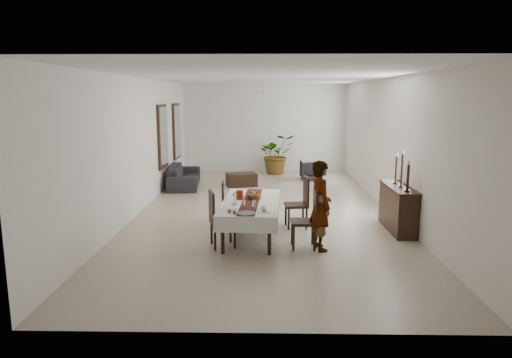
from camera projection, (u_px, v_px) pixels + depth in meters
name	position (u px, v px, depth m)	size (l,w,h in m)	color
floor	(264.00, 209.00, 11.29)	(6.00, 12.00, 0.00)	#B9AB93
ceiling	(265.00, 77.00, 10.72)	(6.00, 12.00, 0.02)	white
wall_back	(265.00, 128.00, 16.90)	(6.00, 0.02, 3.20)	white
wall_front	(263.00, 201.00, 5.10)	(6.00, 0.02, 3.20)	white
wall_left	(141.00, 145.00, 11.06)	(0.02, 12.00, 3.20)	white
wall_right	(389.00, 145.00, 10.94)	(0.02, 12.00, 3.20)	white
dining_table_top	(251.00, 203.00, 9.01)	(0.94, 2.25, 0.05)	black
table_leg_fl	(223.00, 236.00, 8.05)	(0.07, 0.07, 0.66)	black
table_leg_fr	(269.00, 237.00, 7.99)	(0.07, 0.07, 0.66)	black
table_leg_bl	(236.00, 207.00, 10.15)	(0.07, 0.07, 0.66)	black
table_leg_br	(273.00, 208.00, 10.09)	(0.07, 0.07, 0.66)	black
tablecloth_top	(251.00, 202.00, 9.00)	(1.11, 2.42, 0.01)	white
tablecloth_drape_left	(223.00, 208.00, 9.07)	(0.01, 2.42, 0.28)	white
tablecloth_drape_right	(278.00, 209.00, 8.99)	(0.01, 2.42, 0.28)	silver
tablecloth_drape_near	(245.00, 225.00, 7.84)	(1.11, 0.01, 0.28)	white
tablecloth_drape_far	(255.00, 195.00, 10.21)	(1.11, 0.01, 0.28)	white
table_runner	(251.00, 201.00, 9.00)	(0.33, 2.35, 0.00)	#5B251A
red_pitcher	(240.00, 195.00, 9.14)	(0.14, 0.14, 0.19)	maroon
pitcher_handle	(236.00, 195.00, 9.15)	(0.11, 0.11, 0.02)	maroon
wine_glass_near	(254.00, 205.00, 8.38)	(0.07, 0.07, 0.16)	white
wine_glass_mid	(243.00, 203.00, 8.49)	(0.07, 0.07, 0.16)	white
wine_glass_far	(253.00, 197.00, 9.03)	(0.07, 0.07, 0.16)	silver
teacup_right	(263.00, 207.00, 8.43)	(0.08, 0.08, 0.06)	white
saucer_right	(263.00, 208.00, 8.43)	(0.14, 0.14, 0.01)	white
teacup_left	(235.00, 203.00, 8.69)	(0.08, 0.08, 0.06)	silver
saucer_left	(235.00, 205.00, 8.70)	(0.14, 0.14, 0.01)	white
plate_near_right	(264.00, 212.00, 8.15)	(0.23, 0.23, 0.01)	white
bread_near_right	(264.00, 210.00, 8.15)	(0.08, 0.08, 0.08)	tan
plate_near_left	(232.00, 209.00, 8.33)	(0.23, 0.23, 0.01)	white
plate_far_left	(238.00, 195.00, 9.53)	(0.23, 0.23, 0.01)	white
serving_tray	(246.00, 213.00, 8.03)	(0.34, 0.34, 0.02)	#404045
jam_jar_a	(234.00, 212.00, 8.02)	(0.06, 0.06, 0.07)	brown
jam_jar_b	(230.00, 211.00, 8.08)	(0.06, 0.06, 0.07)	#914315
fruit_basket	(254.00, 196.00, 9.22)	(0.28, 0.28, 0.09)	brown
fruit_red	(255.00, 193.00, 9.23)	(0.08, 0.08, 0.08)	maroon
fruit_green	(252.00, 193.00, 9.24)	(0.08, 0.08, 0.08)	#5E7422
fruit_yellow	(254.00, 193.00, 9.16)	(0.08, 0.08, 0.08)	gold
chair_right_near_seat	(303.00, 222.00, 8.34)	(0.47, 0.47, 0.05)	black
chair_right_near_leg_fl	(315.00, 239.00, 8.20)	(0.05, 0.05, 0.46)	black
chair_right_near_leg_fr	(312.00, 233.00, 8.57)	(0.05, 0.05, 0.46)	black
chair_right_near_leg_bl	(293.00, 239.00, 8.21)	(0.05, 0.05, 0.46)	black
chair_right_near_leg_br	(292.00, 233.00, 8.58)	(0.05, 0.05, 0.46)	black
chair_right_near_back	(315.00, 205.00, 8.28)	(0.47, 0.04, 0.59)	black
chair_right_far_seat	(296.00, 205.00, 9.66)	(0.46, 0.46, 0.05)	black
chair_right_far_leg_fl	(307.00, 219.00, 9.54)	(0.05, 0.05, 0.46)	black
chair_right_far_leg_fr	(303.00, 214.00, 9.91)	(0.05, 0.05, 0.46)	black
chair_right_far_leg_bl	(289.00, 219.00, 9.50)	(0.05, 0.05, 0.46)	black
chair_right_far_leg_br	(286.00, 215.00, 9.87)	(0.05, 0.05, 0.46)	black
chair_right_far_back	(306.00, 190.00, 9.62)	(0.46, 0.04, 0.59)	black
chair_left_near_seat	(223.00, 222.00, 8.43)	(0.45, 0.45, 0.05)	black
chair_left_near_leg_fl	(212.00, 233.00, 8.60)	(0.04, 0.04, 0.44)	black
chair_left_near_leg_fr	(215.00, 239.00, 8.25)	(0.04, 0.04, 0.44)	black
chair_left_near_leg_bl	(230.00, 231.00, 8.70)	(0.04, 0.04, 0.44)	black
chair_left_near_leg_br	(235.00, 237.00, 8.35)	(0.04, 0.04, 0.44)	black
chair_left_near_back	(212.00, 207.00, 8.32)	(0.45, 0.04, 0.57)	black
chair_left_far_seat	(232.00, 206.00, 9.77)	(0.41, 0.41, 0.05)	black
chair_left_far_leg_fl	(224.00, 215.00, 9.97)	(0.04, 0.04, 0.41)	black
chair_left_far_leg_fr	(224.00, 219.00, 9.64)	(0.04, 0.04, 0.41)	black
chair_left_far_leg_bl	(240.00, 215.00, 9.98)	(0.04, 0.04, 0.41)	black
chair_left_far_leg_br	(240.00, 219.00, 9.65)	(0.04, 0.04, 0.41)	black
chair_left_far_back	(223.00, 194.00, 9.71)	(0.41, 0.04, 0.52)	black
woman	(321.00, 206.00, 8.21)	(0.60, 0.39, 1.64)	gray
sideboard_body	(398.00, 209.00, 9.47)	(0.40, 1.51, 0.90)	black
sideboard_top	(399.00, 187.00, 9.39)	(0.44, 1.57, 0.03)	black
candlestick_near_base	(407.00, 191.00, 8.84)	(0.10, 0.10, 0.03)	black
candlestick_near_shaft	(408.00, 177.00, 8.79)	(0.05, 0.05, 0.50)	black
candlestick_near_candle	(409.00, 163.00, 8.74)	(0.04, 0.04, 0.08)	beige
candlestick_mid_base	(401.00, 187.00, 9.23)	(0.10, 0.10, 0.03)	black
candlestick_mid_shaft	(402.00, 170.00, 9.17)	(0.05, 0.05, 0.65)	black
candlestick_mid_candle	(403.00, 152.00, 9.11)	(0.04, 0.04, 0.08)	#EFE4CF
candlestick_far_base	(396.00, 183.00, 9.63)	(0.10, 0.10, 0.03)	black
candlestick_far_shaft	(396.00, 170.00, 9.58)	(0.05, 0.05, 0.55)	black
candlestick_far_candle	(397.00, 155.00, 9.52)	(0.04, 0.04, 0.08)	beige
sofa	(184.00, 176.00, 14.14)	(2.25, 0.88, 0.66)	#262429
armchair	(311.00, 170.00, 15.26)	(0.68, 0.70, 0.63)	#2D2A30
coffee_table	(241.00, 180.00, 14.20)	(0.89, 0.60, 0.40)	black
potted_plant	(276.00, 154.00, 16.41)	(1.27, 1.10, 1.42)	#2A5421
mirror_frame_near	(163.00, 137.00, 13.23)	(0.06, 1.05, 1.85)	black
mirror_glass_near	(164.00, 137.00, 13.23)	(0.01, 0.90, 1.70)	silver
mirror_frame_far	(177.00, 131.00, 15.29)	(0.06, 1.05, 1.85)	black
mirror_glass_far	(178.00, 131.00, 15.29)	(0.01, 0.90, 1.70)	silver
fan_rod	(265.00, 85.00, 13.69)	(0.04, 0.04, 0.20)	white
fan_hub	(265.00, 91.00, 13.72)	(0.16, 0.16, 0.08)	silver
fan_blade_n	(265.00, 92.00, 14.07)	(0.10, 0.55, 0.01)	white
fan_blade_s	(265.00, 91.00, 13.38)	(0.10, 0.55, 0.01)	white
fan_blade_e	(276.00, 91.00, 13.71)	(0.55, 0.10, 0.01)	silver
fan_blade_w	(253.00, 91.00, 13.73)	(0.55, 0.10, 0.01)	silver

